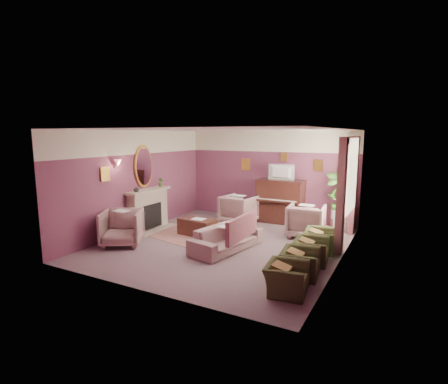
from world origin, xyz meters
The scene contains 48 objects.
floor centered at (0.00, 0.00, 0.00)m, with size 5.50×6.00×0.01m, color slate.
ceiling centered at (0.00, 0.00, 2.80)m, with size 5.50×6.00×0.01m, color white.
wall_back centered at (0.00, 3.00, 1.40)m, with size 5.50×0.02×2.80m, color #633657.
wall_front centered at (0.00, -3.00, 1.40)m, with size 5.50×0.02×2.80m, color #633657.
wall_left centered at (-2.75, 0.00, 1.40)m, with size 0.02×6.00×2.80m, color #633657.
wall_right centered at (2.75, 0.00, 1.40)m, with size 0.02×6.00×2.80m, color #633657.
picture_rail_band centered at (0.00, 2.99, 2.47)m, with size 5.50×0.01×0.65m, color #EDEACA.
stripe_panel centered at (2.73, 1.30, 1.07)m, with size 0.01×3.00×2.15m, color beige.
fireplace_surround centered at (-2.59, 0.20, 0.55)m, with size 0.30×1.40×1.10m, color #BEAC94.
fireplace_inset centered at (-2.49, 0.20, 0.40)m, with size 0.18×0.72×0.68m, color black.
fire_ember centered at (-2.45, 0.20, 0.22)m, with size 0.06×0.54×0.10m, color #EC5726.
mantel_shelf centered at (-2.56, 0.20, 1.12)m, with size 0.40×1.55×0.07m, color #BEAC94.
hearth centered at (-2.39, 0.20, 0.01)m, with size 0.55×1.50×0.02m, color #BEAC94.
mirror_frame centered at (-2.70, 0.20, 1.80)m, with size 0.04×0.72×1.20m, color gold.
mirror_glass centered at (-2.67, 0.20, 1.80)m, with size 0.01×0.60×1.06m, color white.
sconce_shade centered at (-2.62, -0.85, 1.98)m, with size 0.20×0.20×0.16m, color #EA7E79.
piano centered at (0.50, 2.68, 0.65)m, with size 1.40×0.60×1.30m, color #3F1D16.
piano_keyshelf centered at (0.50, 2.33, 0.72)m, with size 1.30×0.12×0.06m, color #3F1D16.
piano_keys centered at (0.50, 2.33, 0.76)m, with size 1.20×0.08×0.02m, color white.
piano_top centered at (0.50, 2.68, 1.31)m, with size 1.45×0.65×0.04m, color #3F1D16.
television centered at (0.50, 2.63, 1.60)m, with size 0.80×0.12×0.48m, color black.
print_back_left centered at (-0.80, 2.96, 1.72)m, with size 0.30×0.03×0.38m, color gold.
print_back_right centered at (1.55, 2.96, 1.78)m, with size 0.26×0.03×0.34m, color gold.
print_back_mid centered at (0.50, 2.96, 2.00)m, with size 0.22×0.03×0.26m, color gold.
print_left_wall centered at (-2.71, -1.20, 1.72)m, with size 0.03×0.28×0.36m, color gold.
window_blind centered at (2.70, 1.55, 1.70)m, with size 0.03×1.40×1.80m, color beige.
curtain_left centered at (2.62, 0.63, 1.30)m, with size 0.16×0.34×2.60m, color #934B57.
curtain_right centered at (2.62, 2.47, 1.30)m, with size 0.16×0.34×2.60m, color #934B57.
pelmet centered at (2.62, 1.55, 2.56)m, with size 0.16×2.20×0.16m, color #934B57.
mantel_plant centered at (-2.55, 0.75, 1.29)m, with size 0.16×0.16×0.28m, color #3D7929.
mantel_vase centered at (-2.55, -0.30, 1.23)m, with size 0.16×0.16×0.16m, color #EDEACA.
area_rug centered at (-0.92, 0.25, 0.01)m, with size 2.50×1.80×0.01m, color #A2675E.
coffee_table centered at (-1.00, 0.31, 0.23)m, with size 1.00×0.50×0.45m, color #4B271C.
table_paper centered at (-0.95, 0.31, 0.46)m, with size 0.35×0.28×0.01m, color white.
sofa centered at (0.26, -0.39, 0.39)m, with size 0.65×1.94×0.79m, color tan.
sofa_throw centered at (0.66, -0.39, 0.60)m, with size 0.10×1.47×0.54m, color #934B57.
floral_armchair_left centered at (-0.57, 2.00, 0.48)m, with size 0.92×0.92×0.96m, color tan.
floral_armchair_right centered at (1.61, 1.54, 0.48)m, with size 0.92×0.92×0.96m, color tan.
floral_armchair_front centered at (-2.18, -1.26, 0.48)m, with size 0.92×0.92×0.96m, color tan.
olive_chair_a centered at (2.20, -1.88, 0.34)m, with size 0.56×0.79×0.68m, color #404623.
olive_chair_b centered at (2.20, -1.06, 0.34)m, with size 0.56×0.79×0.68m, color #404623.
olive_chair_c centered at (2.20, -0.24, 0.34)m, with size 0.56×0.79×0.68m, color #404623.
olive_chair_d centered at (2.20, 0.58, 0.34)m, with size 0.56×0.79×0.68m, color #404623.
side_table centered at (2.30, 2.64, 0.35)m, with size 0.52×0.52×0.70m, color white.
side_plant_big centered at (2.30, 2.64, 0.87)m, with size 0.30×0.30×0.34m, color #3D7929.
side_plant_small centered at (2.42, 2.54, 0.84)m, with size 0.16×0.16×0.28m, color #3D7929.
palm_pot centered at (2.22, 2.58, 0.17)m, with size 0.34×0.34×0.34m, color #9D564A.
palm_plant centered at (2.22, 2.58, 1.06)m, with size 0.76×0.76×1.44m, color #3D7929.
Camera 1 is at (3.93, -7.38, 2.70)m, focal length 28.00 mm.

